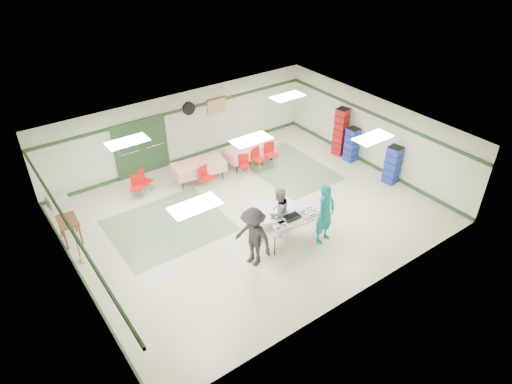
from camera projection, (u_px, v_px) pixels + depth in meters
floor at (252, 213)px, 14.84m from camera, size 11.00×11.00×0.00m
ceiling at (251, 139)px, 13.35m from camera, size 11.00×11.00×0.00m
wall_back at (182, 127)px, 17.14m from camera, size 11.00×0.00×11.00m
wall_front at (358, 257)px, 11.05m from camera, size 11.00×0.00×11.00m
wall_left at (72, 245)px, 11.41m from camera, size 0.00×9.00×9.00m
wall_right at (373, 132)px, 16.77m from camera, size 0.00×9.00×9.00m
trim_back at (181, 110)px, 16.74m from camera, size 11.00×0.06×0.10m
baseboard_back at (186, 158)px, 17.83m from camera, size 11.00×0.06×0.12m
trim_left at (67, 223)px, 11.04m from camera, size 0.06×9.00×0.10m
baseboard_left at (84, 282)px, 12.14m from camera, size 0.06×9.00×0.12m
trim_right at (375, 115)px, 16.37m from camera, size 0.06×9.00×0.10m
baseboard_right at (368, 163)px, 17.47m from camera, size 0.06×9.00×0.12m
green_patch_a at (168, 226)px, 14.30m from camera, size 3.50×3.00×0.01m
green_patch_b at (289, 169)px, 17.22m from camera, size 2.50×3.50×0.01m
double_door_left at (129, 151)px, 16.19m from camera, size 0.90×0.06×2.10m
double_door_right at (154, 144)px, 16.66m from camera, size 0.90×0.06×2.10m
door_frame at (142, 148)px, 16.41m from camera, size 2.00×0.03×2.15m
wall_fan at (189, 108)px, 16.86m from camera, size 0.50×0.10×0.50m
scroll_banner at (217, 106)px, 17.56m from camera, size 0.80×0.02×0.60m
serving_table at (292, 220)px, 13.36m from camera, size 1.96×0.85×0.76m
sheet_tray_right at (309, 213)px, 13.54m from camera, size 0.60×0.47×0.02m
sheet_tray_mid at (284, 218)px, 13.36m from camera, size 0.64×0.49×0.02m
sheet_tray_left at (281, 226)px, 13.00m from camera, size 0.54×0.42×0.02m
baking_pan at (292, 217)px, 13.34m from camera, size 0.49×0.31×0.08m
foam_box_stack at (268, 224)px, 12.95m from camera, size 0.22×0.21×0.20m
volunteer_teal at (325, 214)px, 13.21m from camera, size 0.76×0.57×1.90m
volunteer_grey at (278, 211)px, 13.57m from camera, size 0.87×0.74×1.59m
volunteer_dark at (253, 237)px, 12.38m from camera, size 0.98×1.32×1.83m
dining_table_a at (249, 150)px, 17.29m from camera, size 1.96×0.88×0.77m
dining_table_b at (199, 167)px, 16.22m from camera, size 1.93×1.04×0.77m
chair_a at (257, 156)px, 16.90m from camera, size 0.50×0.50×0.89m
chair_b at (244, 163)px, 16.62m from camera, size 0.49×0.49×0.81m
chair_c at (270, 151)px, 17.18m from camera, size 0.50×0.50×0.93m
chair_d at (205, 175)px, 15.81m from camera, size 0.51×0.51×0.87m
chair_loose_a at (143, 179)px, 15.62m from camera, size 0.55×0.55×0.86m
chair_loose_b at (137, 184)px, 15.33m from camera, size 0.54×0.54×0.85m
crate_stack_blue_a at (352, 145)px, 17.41m from camera, size 0.43×0.43×1.36m
crate_stack_red at (341, 132)px, 17.69m from camera, size 0.50×0.50×1.93m
crate_stack_blue_b at (393, 165)px, 16.05m from camera, size 0.49×0.49×1.42m
printer_table at (68, 223)px, 13.37m from camera, size 0.58×0.86×0.74m
office_printer at (57, 201)px, 13.75m from camera, size 0.58×0.53×0.42m
broom at (77, 243)px, 12.61m from camera, size 0.04×0.20×1.22m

